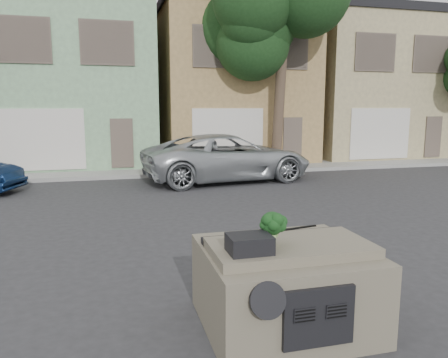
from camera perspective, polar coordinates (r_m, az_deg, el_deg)
name	(u,v)px	position (r m, az deg, el deg)	size (l,w,h in m)	color
ground_plane	(224,250)	(8.50, -0.06, -9.25)	(120.00, 120.00, 0.00)	#303033
sidewalk	(160,170)	(18.60, -8.30, 1.15)	(40.00, 3.00, 0.15)	gray
townhouse_mint	(75,84)	(22.36, -18.87, 11.64)	(7.20, 8.20, 7.55)	#82AD81
townhouse_tan	(227,86)	(23.12, 0.42, 12.05)	(7.20, 8.20, 7.55)	#A28250
townhouse_beige	(356,88)	(26.10, 16.85, 11.35)	(7.20, 8.20, 7.55)	tan
silver_pickup	(228,181)	(16.27, 0.50, -0.20)	(2.88, 6.24, 1.73)	#B0B5B9
tree_near	(279,70)	(19.01, 7.26, 13.97)	(4.40, 4.00, 8.50)	#183817
car_dashboard	(284,282)	(5.64, 7.90, -13.23)	(2.00, 1.80, 1.12)	#68614F
instrument_hump	(249,244)	(4.91, 3.34, -8.43)	(0.48, 0.38, 0.20)	black
wiper_arm	(294,228)	(5.89, 9.13, -6.40)	(0.70, 0.03, 0.02)	black
broccoli	(272,228)	(5.16, 6.29, -6.39)	(0.33, 0.33, 0.41)	black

